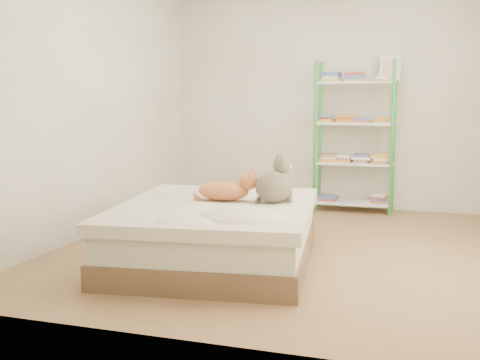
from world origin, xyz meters
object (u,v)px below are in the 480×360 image
at_px(orange_cat, 223,188).
at_px(grey_cat, 274,180).
at_px(white_bin, 275,194).
at_px(bed, 216,233).
at_px(shelf_unit, 355,137).
at_px(cardboard_box, 281,216).

distance_m(orange_cat, grey_cat, 0.42).
distance_m(orange_cat, white_bin, 2.09).
relative_size(bed, shelf_unit, 1.16).
distance_m(bed, grey_cat, 0.62).
xyz_separation_m(bed, shelf_unit, (0.76, 2.48, 0.62)).
distance_m(bed, white_bin, 2.20).
bearing_deg(shelf_unit, white_bin, -161.96).
relative_size(orange_cat, shelf_unit, 0.28).
bearing_deg(white_bin, grey_cat, -75.60).
bearing_deg(cardboard_box, grey_cat, -58.89).
height_order(orange_cat, shelf_unit, shelf_unit).
xyz_separation_m(grey_cat, cardboard_box, (-0.19, 0.98, -0.49)).
xyz_separation_m(orange_cat, grey_cat, (0.41, 0.02, 0.09)).
distance_m(bed, shelf_unit, 2.67).
height_order(bed, shelf_unit, shelf_unit).
distance_m(grey_cat, white_bin, 2.14).
bearing_deg(grey_cat, orange_cat, 55.79).
relative_size(grey_cat, white_bin, 0.96).
xyz_separation_m(orange_cat, shelf_unit, (0.75, 2.33, 0.28)).
distance_m(bed, cardboard_box, 1.18).
distance_m(shelf_unit, cardboard_box, 1.58).
xyz_separation_m(grey_cat, white_bin, (-0.52, 2.03, -0.46)).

